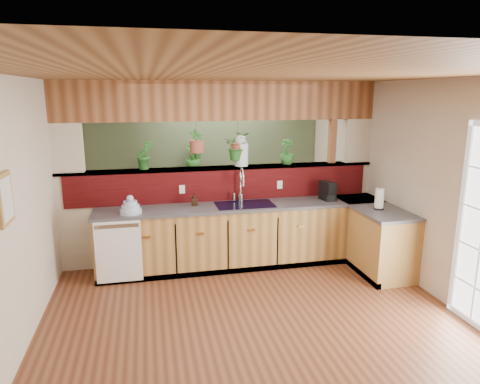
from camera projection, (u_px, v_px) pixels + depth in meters
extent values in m
cube|color=brown|center=(243.00, 296.00, 5.25)|extent=(4.60, 7.00, 0.01)
cube|color=brown|center=(243.00, 77.00, 4.66)|extent=(4.60, 7.00, 0.01)
cube|color=beige|center=(203.00, 153.00, 8.28)|extent=(4.60, 0.02, 2.60)
cube|color=beige|center=(29.00, 204.00, 4.47)|extent=(0.02, 7.00, 2.60)
cube|color=beige|center=(419.00, 184.00, 5.43)|extent=(0.02, 7.00, 2.60)
cube|color=beige|center=(223.00, 214.00, 6.38)|extent=(4.60, 0.15, 1.35)
cube|color=#40080A|center=(224.00, 185.00, 6.20)|extent=(4.40, 0.02, 0.45)
cube|color=brown|center=(222.00, 168.00, 6.22)|extent=(4.60, 0.21, 0.04)
cube|color=brown|center=(222.00, 101.00, 6.00)|extent=(4.60, 0.15, 0.55)
cube|color=beige|center=(67.00, 149.00, 5.71)|extent=(0.40, 0.15, 0.70)
cube|color=beige|center=(356.00, 142.00, 6.59)|extent=(0.40, 0.15, 0.70)
cube|color=brown|center=(331.00, 168.00, 6.59)|extent=(0.10, 0.10, 2.60)
cube|color=brown|center=(222.00, 168.00, 6.22)|extent=(4.60, 0.21, 0.04)
cube|color=brown|center=(222.00, 101.00, 6.00)|extent=(4.60, 0.15, 0.55)
cube|color=#4E6042|center=(203.00, 153.00, 8.26)|extent=(4.55, 0.02, 2.55)
cube|color=olive|center=(245.00, 236.00, 6.13)|extent=(4.10, 0.60, 0.86)
cube|color=#424246|center=(245.00, 206.00, 6.03)|extent=(4.14, 0.64, 0.04)
cube|color=olive|center=(371.00, 237.00, 6.08)|extent=(0.60, 1.48, 0.86)
cube|color=#424246|center=(374.00, 207.00, 5.98)|extent=(0.64, 1.52, 0.04)
cube|color=olive|center=(357.00, 228.00, 6.50)|extent=(0.60, 0.60, 0.86)
cube|color=#424246|center=(359.00, 199.00, 6.39)|extent=(0.64, 0.64, 0.04)
cube|color=black|center=(249.00, 269.00, 5.96)|extent=(4.10, 0.06, 0.08)
cube|color=black|center=(352.00, 265.00, 6.11)|extent=(0.06, 1.48, 0.08)
cube|color=white|center=(119.00, 252.00, 5.47)|extent=(0.58, 0.02, 0.82)
cube|color=#B7B7B2|center=(117.00, 226.00, 5.37)|extent=(0.54, 0.01, 0.05)
cube|color=black|center=(245.00, 206.00, 6.03)|extent=(0.82, 0.50, 0.03)
cube|color=black|center=(232.00, 212.00, 6.01)|extent=(0.34, 0.40, 0.16)
cube|color=black|center=(258.00, 211.00, 6.09)|extent=(0.34, 0.40, 0.16)
cube|color=olive|center=(5.00, 199.00, 3.66)|extent=(0.03, 0.35, 0.45)
cube|color=silver|center=(7.00, 199.00, 3.66)|extent=(0.01, 0.27, 0.37)
cylinder|color=#B7B7B2|center=(241.00, 198.00, 6.20)|extent=(0.07, 0.07, 0.11)
cylinder|color=#B7B7B2|center=(241.00, 185.00, 6.15)|extent=(0.03, 0.03, 0.30)
torus|color=#B7B7B2|center=(242.00, 175.00, 6.05)|extent=(0.21, 0.11, 0.22)
cylinder|color=#B7B7B2|center=(243.00, 182.00, 5.97)|extent=(0.03, 0.03, 0.13)
cylinder|color=#B7B7B2|center=(234.00, 196.00, 6.17)|extent=(0.03, 0.03, 0.11)
cylinder|color=#A7BCD8|center=(131.00, 211.00, 5.57)|extent=(0.28, 0.28, 0.06)
cylinder|color=#A7BCD8|center=(131.00, 207.00, 5.56)|extent=(0.23, 0.23, 0.05)
cylinder|color=#A7BCD8|center=(130.00, 203.00, 5.54)|extent=(0.18, 0.18, 0.05)
sphere|color=#A7BCD8|center=(130.00, 198.00, 5.53)|extent=(0.09, 0.09, 0.09)
imported|color=#341E12|center=(195.00, 200.00, 5.95)|extent=(0.08, 0.08, 0.17)
cube|color=black|center=(328.00, 191.00, 6.25)|extent=(0.15, 0.24, 0.28)
cube|color=black|center=(330.00, 198.00, 6.19)|extent=(0.13, 0.09, 0.09)
cylinder|color=silver|center=(329.00, 195.00, 6.21)|extent=(0.07, 0.07, 0.07)
cylinder|color=black|center=(379.00, 208.00, 5.78)|extent=(0.14, 0.14, 0.02)
cylinder|color=#B7B7B2|center=(379.00, 198.00, 5.75)|extent=(0.02, 0.02, 0.30)
cylinder|color=white|center=(379.00, 198.00, 5.75)|extent=(0.12, 0.12, 0.26)
cylinder|color=silver|center=(241.00, 155.00, 6.24)|extent=(0.20, 0.20, 0.33)
sphere|color=silver|center=(241.00, 142.00, 6.19)|extent=(0.18, 0.18, 0.18)
imported|color=#235D20|center=(145.00, 155.00, 5.94)|extent=(0.28, 0.25, 0.42)
imported|color=#235D20|center=(287.00, 152.00, 6.38)|extent=(0.23, 0.23, 0.38)
cylinder|color=brown|center=(196.00, 132.00, 6.02)|extent=(0.01, 0.01, 0.30)
cylinder|color=brown|center=(197.00, 147.00, 6.07)|extent=(0.20, 0.20, 0.17)
imported|color=#235D20|center=(196.00, 129.00, 6.01)|extent=(0.26, 0.22, 0.42)
cylinder|color=brown|center=(238.00, 133.00, 6.15)|extent=(0.01, 0.01, 0.35)
cylinder|color=brown|center=(238.00, 149.00, 6.21)|extent=(0.19, 0.19, 0.17)
imported|color=#235D20|center=(238.00, 132.00, 6.15)|extent=(0.42, 0.37, 0.42)
cube|color=black|center=(177.00, 197.00, 8.11)|extent=(1.59, 0.81, 1.03)
imported|color=#235D20|center=(142.00, 161.00, 7.82)|extent=(0.22, 0.17, 0.39)
imported|color=#235D20|center=(193.00, 157.00, 8.00)|extent=(0.37, 0.37, 0.50)
imported|color=#235D20|center=(267.00, 204.00, 7.94)|extent=(0.92, 0.86, 0.82)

